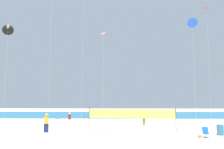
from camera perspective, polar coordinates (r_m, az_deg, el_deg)
ground_plane at (r=16.78m, az=0.51°, el=-17.28°), size 120.00×120.00×0.00m
ocean_band at (r=48.90m, az=1.17°, el=-9.71°), size 120.00×20.00×0.01m
beachgoer_maroon_shirt at (r=30.62m, az=-10.31°, el=-10.43°), size 0.35×0.35×1.53m
beachgoer_teal_shirt at (r=30.23m, az=7.77°, el=-10.55°), size 0.35×0.35×1.52m
beachgoer_mustard_shirt at (r=24.45m, az=-15.71°, el=-11.10°), size 0.42×0.42×1.85m
folding_beach_chair at (r=22.16m, az=21.88°, el=-12.84°), size 0.52×0.65×0.89m
trash_barrel at (r=23.91m, az=24.85°, el=-12.15°), size 0.61×0.61×0.95m
volleyball_net at (r=24.70m, az=4.68°, el=-9.72°), size 8.97×1.36×2.40m
beach_handbag at (r=21.68m, az=20.56°, el=-13.99°), size 0.29×0.14×0.23m
kite_pink_diamond at (r=22.66m, az=-2.23°, el=9.43°), size 0.50×0.50×9.71m
kite_red_diamond at (r=37.40m, az=22.13°, el=13.38°), size 0.48×0.47×16.47m
kite_blue_delta at (r=31.95m, az=19.04°, el=11.73°), size 1.25×0.81×13.45m
kite_black_delta at (r=31.87m, az=-24.04°, el=9.96°), size 1.38×0.81×12.40m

